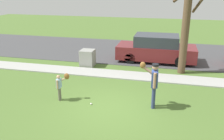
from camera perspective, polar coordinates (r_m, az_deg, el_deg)
name	(u,v)px	position (r m, az deg, el deg)	size (l,w,h in m)	color
ground_plane	(126,76)	(12.48, 3.36, -1.51)	(48.00, 48.00, 0.00)	#4C6B2D
sidewalk_strip	(126,75)	(12.56, 3.44, -1.22)	(36.00, 1.20, 0.06)	#A3A39E
road_surface	(139,51)	(17.29, 6.35, 4.40)	(36.00, 6.80, 0.02)	#424244
person_adult	(153,81)	(9.11, 9.77, -2.49)	(0.73, 0.62, 1.75)	navy
person_child	(61,83)	(9.91, -12.02, -3.13)	(0.47, 0.45, 1.12)	#6B6656
baseball	(91,104)	(9.61, -4.98, -7.98)	(0.07, 0.07, 0.07)	white
utility_cabinet	(88,58)	(14.05, -5.80, 2.86)	(0.78, 0.78, 0.94)	gray
street_tree_near	(187,17)	(12.83, 17.24, 11.80)	(1.85, 1.89, 5.54)	brown
parked_suv_maroon	(156,49)	(14.98, 10.39, 4.95)	(4.70, 1.90, 1.63)	maroon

